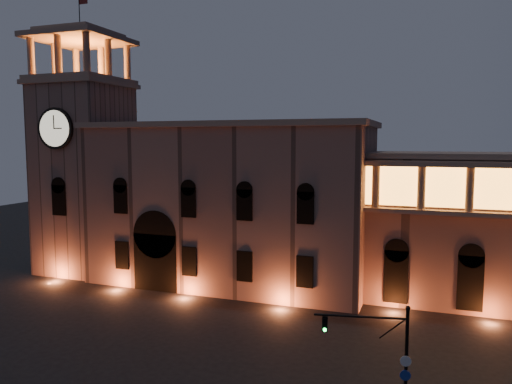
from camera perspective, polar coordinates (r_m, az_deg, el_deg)
ground at (r=37.53m, az=-13.65°, el=-18.92°), size 160.00×160.00×0.00m
government_building at (r=54.93m, az=-3.04°, el=-1.32°), size 30.80×12.80×17.60m
clock_tower at (r=63.28m, az=-19.00°, el=2.70°), size 9.80×9.80×32.40m
traffic_light at (r=28.93m, az=14.98°, el=-18.67°), size 5.06×1.33×7.05m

